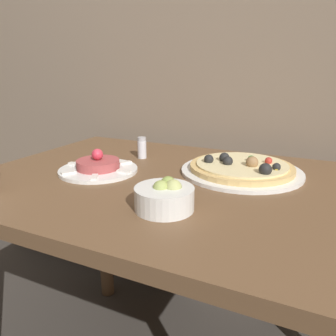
{
  "coord_description": "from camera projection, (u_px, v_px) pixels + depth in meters",
  "views": [
    {
      "loc": [
        0.36,
        -0.38,
        1.06
      ],
      "look_at": [
        0.01,
        0.36,
        0.81
      ],
      "focal_mm": 35.0,
      "sensor_mm": 36.0,
      "label": 1
    }
  ],
  "objects": [
    {
      "name": "small_bowl",
      "position": [
        165.0,
        197.0,
        0.7
      ],
      "size": [
        0.13,
        0.13,
        0.07
      ],
      "color": "white",
      "rests_on": "dining_table"
    },
    {
      "name": "dining_table",
      "position": [
        169.0,
        218.0,
        0.94
      ],
      "size": [
        1.09,
        0.78,
        0.77
      ],
      "color": "brown",
      "rests_on": "ground_plane"
    },
    {
      "name": "tartare_plate",
      "position": [
        98.0,
        167.0,
        0.96
      ],
      "size": [
        0.23,
        0.23,
        0.07
      ],
      "color": "white",
      "rests_on": "dining_table"
    },
    {
      "name": "pizza_plate",
      "position": [
        242.0,
        168.0,
        0.95
      ],
      "size": [
        0.35,
        0.35,
        0.06
      ],
      "color": "white",
      "rests_on": "dining_table"
    },
    {
      "name": "salt_shaker",
      "position": [
        142.0,
        148.0,
        1.1
      ],
      "size": [
        0.03,
        0.03,
        0.07
      ],
      "color": "silver",
      "rests_on": "dining_table"
    }
  ]
}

